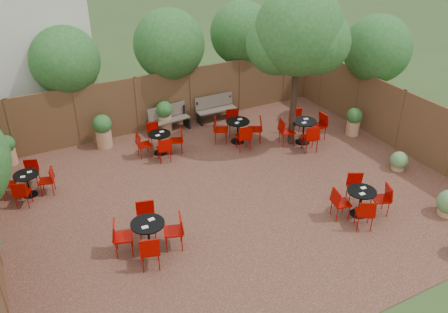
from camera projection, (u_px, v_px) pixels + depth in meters
ground at (234, 195)px, 12.99m from camera, size 80.00×80.00×0.00m
courtyard_paving at (234, 195)px, 12.99m from camera, size 12.00×10.00×0.02m
fence_back at (165, 100)px, 16.35m from camera, size 12.00×0.08×2.00m
fence_right at (400, 120)px, 14.94m from camera, size 0.08×10.00×2.00m
overhang_foliage at (141, 78)px, 13.35m from camera, size 15.54×10.51×2.58m
courtyard_tree at (299, 36)px, 13.91m from camera, size 2.81×2.71×5.06m
park_bench_left at (168, 118)px, 16.29m from camera, size 1.47×0.62×0.89m
park_bench_right at (215, 108)px, 17.03m from camera, size 1.48×0.48×0.91m
bistro_tables at (221, 163)px, 13.63m from camera, size 10.03×6.97×0.92m
planters at (157, 127)px, 15.44m from camera, size 11.17×3.90×1.12m
low_shrubs at (441, 204)px, 12.06m from camera, size 2.11×4.12×0.69m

